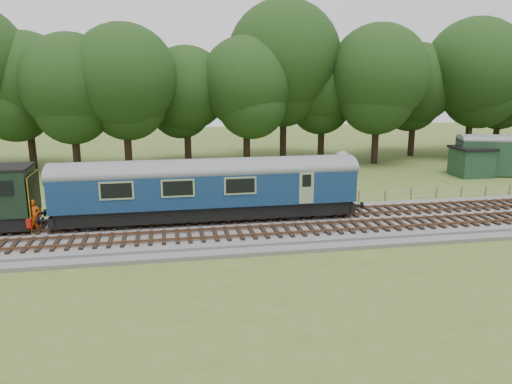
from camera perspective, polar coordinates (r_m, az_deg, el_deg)
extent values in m
plane|color=#465820|center=(30.42, 4.24, -4.11)|extent=(120.00, 120.00, 0.00)
cube|color=#4C4C4F|center=(30.36, 4.24, -3.80)|extent=(70.00, 7.00, 0.35)
cube|color=brown|center=(30.91, 3.93, -2.87)|extent=(66.50, 0.07, 0.14)
cube|color=brown|center=(32.25, 3.31, -2.17)|extent=(66.50, 0.07, 0.14)
cube|color=brown|center=(28.14, 5.44, -4.55)|extent=(66.50, 0.07, 0.14)
cube|color=brown|center=(29.46, 4.68, -3.71)|extent=(66.50, 0.07, 0.14)
cube|color=black|center=(30.63, -5.51, -1.94)|extent=(17.46, 2.52, 0.85)
cube|color=navy|center=(30.29, -5.57, 0.66)|extent=(18.00, 2.80, 2.05)
cube|color=yellow|center=(32.36, 10.56, 0.63)|extent=(0.06, 2.74, 1.30)
cube|color=black|center=(31.72, 5.36, -1.78)|extent=(2.60, 2.00, 0.55)
cube|color=black|center=(30.81, -16.70, -2.76)|extent=(2.60, 2.00, 0.55)
cube|color=black|center=(31.42, -26.38, 0.10)|extent=(2.40, 2.55, 2.60)
cube|color=#A7140C|center=(31.48, -24.02, -2.65)|extent=(0.25, 2.60, 0.55)
cube|color=yellow|center=(31.12, -24.01, -0.16)|extent=(0.06, 2.55, 2.30)
imported|color=#F4590C|center=(30.61, -24.06, -2.58)|extent=(0.84, 0.74, 1.94)
cube|color=#17341E|center=(49.48, 23.38, 3.11)|extent=(3.07, 3.07, 2.47)
cube|color=black|center=(49.29, 23.52, 4.63)|extent=(3.37, 3.37, 0.20)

